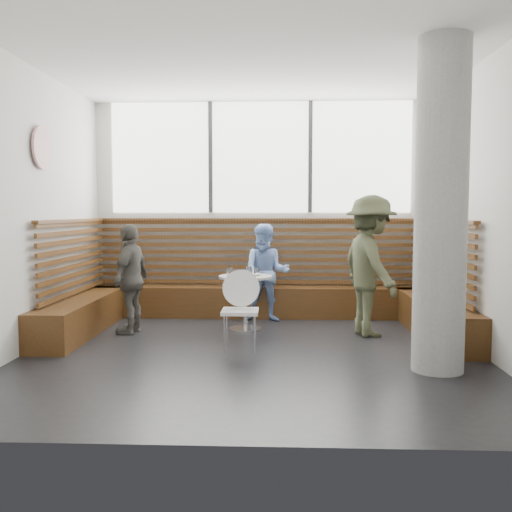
{
  "coord_description": "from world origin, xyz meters",
  "views": [
    {
      "loc": [
        0.31,
        -6.16,
        1.55
      ],
      "look_at": [
        0.0,
        1.0,
        1.0
      ],
      "focal_mm": 40.0,
      "sensor_mm": 36.0,
      "label": 1
    }
  ],
  "objects_px": {
    "concrete_column": "(441,207)",
    "child_left": "(131,279)",
    "adult_man": "(370,266)",
    "cafe_table": "(245,291)",
    "cafe_chair": "(241,303)",
    "child_back": "(266,273)"
  },
  "relations": [
    {
      "from": "cafe_chair",
      "to": "child_back",
      "type": "height_order",
      "value": "child_back"
    },
    {
      "from": "concrete_column",
      "to": "cafe_chair",
      "type": "height_order",
      "value": "concrete_column"
    },
    {
      "from": "cafe_table",
      "to": "adult_man",
      "type": "distance_m",
      "value": 1.65
    },
    {
      "from": "cafe_chair",
      "to": "adult_man",
      "type": "bearing_deg",
      "value": 26.07
    },
    {
      "from": "child_back",
      "to": "adult_man",
      "type": "bearing_deg",
      "value": -30.09
    },
    {
      "from": "adult_man",
      "to": "child_back",
      "type": "height_order",
      "value": "adult_man"
    },
    {
      "from": "concrete_column",
      "to": "adult_man",
      "type": "bearing_deg",
      "value": 104.42
    },
    {
      "from": "child_back",
      "to": "cafe_table",
      "type": "bearing_deg",
      "value": -109.35
    },
    {
      "from": "cafe_chair",
      "to": "adult_man",
      "type": "relative_size",
      "value": 0.51
    },
    {
      "from": "cafe_table",
      "to": "cafe_chair",
      "type": "height_order",
      "value": "cafe_chair"
    },
    {
      "from": "adult_man",
      "to": "child_left",
      "type": "relative_size",
      "value": 1.26
    },
    {
      "from": "concrete_column",
      "to": "child_left",
      "type": "bearing_deg",
      "value": 154.91
    },
    {
      "from": "child_left",
      "to": "cafe_chair",
      "type": "bearing_deg",
      "value": 72.6
    },
    {
      "from": "cafe_chair",
      "to": "child_back",
      "type": "relative_size",
      "value": 0.64
    },
    {
      "from": "concrete_column",
      "to": "child_left",
      "type": "xyz_separation_m",
      "value": [
        -3.46,
        1.62,
        -0.9
      ]
    },
    {
      "from": "cafe_chair",
      "to": "child_left",
      "type": "relative_size",
      "value": 0.64
    },
    {
      "from": "concrete_column",
      "to": "cafe_table",
      "type": "distance_m",
      "value": 2.95
    },
    {
      "from": "cafe_table",
      "to": "child_left",
      "type": "relative_size",
      "value": 0.51
    },
    {
      "from": "child_left",
      "to": "adult_man",
      "type": "bearing_deg",
      "value": 100.84
    },
    {
      "from": "cafe_chair",
      "to": "child_left",
      "type": "xyz_separation_m",
      "value": [
        -1.46,
        0.79,
        0.18
      ]
    },
    {
      "from": "cafe_chair",
      "to": "child_left",
      "type": "distance_m",
      "value": 1.68
    },
    {
      "from": "cafe_table",
      "to": "cafe_chair",
      "type": "relative_size",
      "value": 0.8
    }
  ]
}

